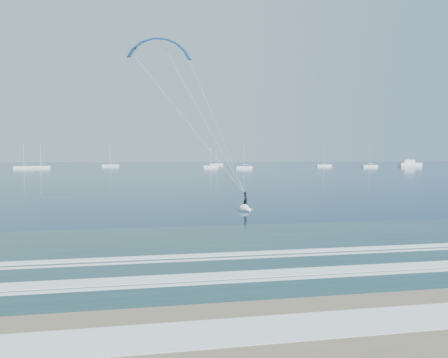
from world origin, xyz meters
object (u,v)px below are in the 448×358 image
Objects in this scene: sailboat_2 at (110,165)px; sailboat_5 at (324,165)px; sailboat_1 at (24,167)px; sailboat_4 at (216,164)px; motor_yacht at (410,164)px; sailboat_7 at (244,167)px; sailboat_6 at (370,166)px; sailboat_3 at (211,167)px; kitesurfer_rig at (204,120)px; sailboat_8 at (41,167)px.

sailboat_5 is at bearing -10.55° from sailboat_2.
sailboat_1 is 1.01× the size of sailboat_4.
sailboat_7 is (-113.42, -35.78, -0.87)m from motor_yacht.
sailboat_6 is 0.99× the size of sailboat_7.
sailboat_7 is at bearing -49.71° from sailboat_3.
sailboat_7 is (68.10, -55.81, 0.01)m from sailboat_2.
sailboat_1 is 1.02× the size of sailboat_6.
sailboat_3 is 0.88× the size of sailboat_7.
sailboat_6 is at bearing -15.98° from sailboat_2.
motor_yacht is 1.19× the size of sailboat_1.
sailboat_1 reaches higher than sailboat_4.
sailboat_3 is (-127.29, -19.42, -0.89)m from motor_yacht.
kitesurfer_rig reaches higher than sailboat_3.
sailboat_8 is at bearing 175.99° from sailboat_3.
sailboat_3 is at bearing -101.44° from sailboat_4.
sailboat_1 is at bearing -179.99° from sailboat_3.
sailboat_3 is at bearing -166.70° from sailboat_5.
sailboat_1 is 0.97× the size of sailboat_2.
kitesurfer_rig is 153.66m from sailboat_7.
sailboat_8 is at bearing 177.57° from sailboat_6.
kitesurfer_rig is 206.94m from sailboat_2.
sailboat_6 is at bearing -151.78° from motor_yacht.
sailboat_4 is 1.01× the size of sailboat_6.
sailboat_8 is at bearing -176.08° from sailboat_5.
sailboat_4 is at bearing 78.56° from sailboat_3.
sailboat_4 is (36.32, 226.58, -8.50)m from kitesurfer_rig.
sailboat_3 is at bearing -4.01° from sailboat_8.
sailboat_2 is at bearing 164.02° from sailboat_6.
sailboat_1 is at bearing 179.55° from sailboat_6.
sailboat_1 is 0.98× the size of sailboat_5.
motor_yacht is at bearing 50.67° from kitesurfer_rig.
motor_yacht is 122.32m from sailboat_4.
sailboat_1 is at bearing -135.65° from sailboat_8.
kitesurfer_rig is 181.42m from sailboat_8.
kitesurfer_rig reaches higher than sailboat_7.
sailboat_6 is at bearing -39.62° from sailboat_4.
sailboat_6 is (112.33, 163.66, -8.51)m from kitesurfer_rig.
sailboat_8 is at bearing -176.34° from motor_yacht.
sailboat_5 is (69.46, 16.42, 0.01)m from sailboat_3.
motor_yacht is (151.16, 184.49, -7.63)m from kitesurfer_rig.
sailboat_2 is 1.04× the size of sailboat_7.
motor_yacht is 128.76m from sailboat_3.
sailboat_5 is (-57.83, -3.00, -0.88)m from motor_yacht.
sailboat_1 is 1.01× the size of sailboat_7.
sailboat_4 is at bearing 80.89° from kitesurfer_rig.
motor_yacht is 1.15× the size of sailboat_2.
kitesurfer_rig reaches higher than motor_yacht.
sailboat_7 reaches higher than sailboat_3.
sailboat_8 reaches higher than sailboat_3.
sailboat_6 is at bearing -2.43° from sailboat_8.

